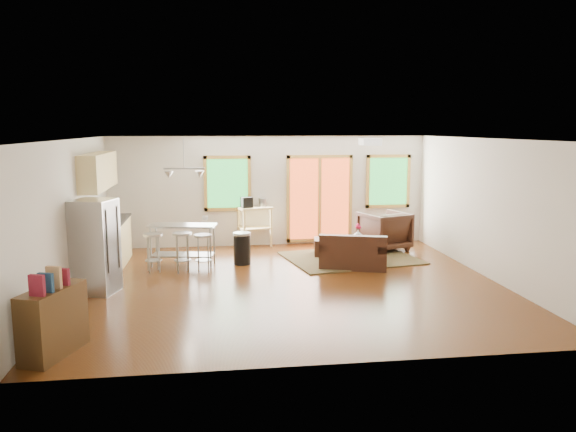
{
  "coord_description": "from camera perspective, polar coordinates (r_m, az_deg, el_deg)",
  "views": [
    {
      "loc": [
        -1.37,
        -9.71,
        2.8
      ],
      "look_at": [
        0.0,
        0.3,
        1.2
      ],
      "focal_mm": 35.0,
      "sensor_mm": 36.0,
      "label": 1
    }
  ],
  "objects": [
    {
      "name": "refrigerator",
      "position": [
        10.06,
        -18.95,
        -2.95
      ],
      "size": [
        0.8,
        0.78,
        1.61
      ],
      "rotation": [
        0.0,
        0.0,
        -0.3
      ],
      "color": "#B7BABC",
      "rests_on": "floor"
    },
    {
      "name": "cup",
      "position": [
        11.41,
        -8.42,
        -0.14
      ],
      "size": [
        0.14,
        0.12,
        0.11
      ],
      "primitive_type": "imported",
      "rotation": [
        0.0,
        0.0,
        0.38
      ],
      "color": "silver",
      "rests_on": "island"
    },
    {
      "name": "left_wall",
      "position": [
        10.11,
        -21.37,
        -0.16
      ],
      "size": [
        0.02,
        7.0,
        2.6
      ],
      "primitive_type": "cube",
      "color": "beige",
      "rests_on": "ground"
    },
    {
      "name": "bookshelf",
      "position": [
        7.62,
        -22.77,
        -9.75
      ],
      "size": [
        0.68,
        1.03,
        1.13
      ],
      "rotation": [
        0.0,
        0.0,
        -0.36
      ],
      "color": "#3D2812",
      "rests_on": "floor"
    },
    {
      "name": "island",
      "position": [
        11.63,
        -10.65,
        -2.15
      ],
      "size": [
        1.41,
        0.77,
        0.85
      ],
      "rotation": [
        0.0,
        0.0,
        -0.18
      ],
      "color": "#B7BABC",
      "rests_on": "floor"
    },
    {
      "name": "french_doors",
      "position": [
        13.53,
        3.22,
        1.77
      ],
      "size": [
        1.6,
        0.05,
        2.1
      ],
      "color": "#C0411A",
      "rests_on": "back_wall"
    },
    {
      "name": "window_left",
      "position": [
        13.24,
        -6.17,
        3.31
      ],
      "size": [
        1.1,
        0.05,
        1.3
      ],
      "color": "#195D23",
      "rests_on": "back_wall"
    },
    {
      "name": "coffee_table",
      "position": [
        12.29,
        7.36,
        -2.65
      ],
      "size": [
        0.99,
        0.62,
        0.39
      ],
      "rotation": [
        0.0,
        0.0,
        -0.03
      ],
      "color": "#3D2812",
      "rests_on": "floor"
    },
    {
      "name": "ottoman",
      "position": [
        12.39,
        4.01,
        -3.18
      ],
      "size": [
        0.65,
        0.65,
        0.38
      ],
      "primitive_type": "cube",
      "rotation": [
        0.0,
        0.0,
        -0.15
      ],
      "color": "black",
      "rests_on": "floor"
    },
    {
      "name": "ceiling",
      "position": [
        9.81,
        0.24,
        7.89
      ],
      "size": [
        7.5,
        7.0,
        0.02
      ],
      "primitive_type": "cube",
      "color": "silver",
      "rests_on": "ground"
    },
    {
      "name": "bar_stool_b",
      "position": [
        11.09,
        -10.69,
        -2.68
      ],
      "size": [
        0.42,
        0.42,
        0.79
      ],
      "rotation": [
        0.0,
        0.0,
        0.14
      ],
      "color": "#B7BABC",
      "rests_on": "floor"
    },
    {
      "name": "kitchen_cart",
      "position": [
        13.24,
        -3.5,
        0.35
      ],
      "size": [
        0.88,
        0.69,
        1.19
      ],
      "rotation": [
        0.0,
        0.0,
        0.27
      ],
      "color": "#DBC179",
      "rests_on": "floor"
    },
    {
      "name": "floor",
      "position": [
        10.2,
        0.23,
        -6.99
      ],
      "size": [
        7.5,
        7.0,
        0.02
      ],
      "primitive_type": "cube",
      "color": "#3D1E0A",
      "rests_on": "ground"
    },
    {
      "name": "armchair",
      "position": [
        13.07,
        9.73,
        -1.31
      ],
      "size": [
        1.2,
        1.17,
        0.98
      ],
      "primitive_type": "imported",
      "rotation": [
        0.0,
        0.0,
        3.49
      ],
      "color": "black",
      "rests_on": "floor"
    },
    {
      "name": "back_wall",
      "position": [
        13.38,
        -1.87,
        2.56
      ],
      "size": [
        7.5,
        0.02,
        2.6
      ],
      "primitive_type": "cube",
      "color": "beige",
      "rests_on": "ground"
    },
    {
      "name": "right_wall",
      "position": [
        11.09,
        19.86,
        0.68
      ],
      "size": [
        0.02,
        7.0,
        2.6
      ],
      "primitive_type": "cube",
      "color": "beige",
      "rests_on": "ground"
    },
    {
      "name": "rug",
      "position": [
        12.21,
        6.36,
        -4.26
      ],
      "size": [
        3.01,
        2.53,
        0.03
      ],
      "primitive_type": "cube",
      "rotation": [
        0.0,
        0.0,
        0.2
      ],
      "color": "#36502F",
      "rests_on": "floor"
    },
    {
      "name": "pendant_light",
      "position": [
        11.26,
        -10.49,
        4.25
      ],
      "size": [
        0.8,
        0.18,
        0.79
      ],
      "color": "gray",
      "rests_on": "ceiling"
    },
    {
      "name": "loveseat",
      "position": [
        11.38,
        6.66,
        -3.86
      ],
      "size": [
        1.49,
        1.11,
        0.71
      ],
      "rotation": [
        0.0,
        0.0,
        -0.3
      ],
      "color": "black",
      "rests_on": "floor"
    },
    {
      "name": "front_wall",
      "position": [
        6.53,
        4.56,
        -4.32
      ],
      "size": [
        7.5,
        0.02,
        2.6
      ],
      "primitive_type": "cube",
      "color": "beige",
      "rests_on": "ground"
    },
    {
      "name": "book",
      "position": [
        12.16,
        8.45,
        -1.83
      ],
      "size": [
        0.2,
        0.09,
        0.27
      ],
      "primitive_type": "imported",
      "rotation": [
        0.0,
        0.0,
        -0.34
      ],
      "color": "maroon",
      "rests_on": "coffee_table"
    },
    {
      "name": "window_right",
      "position": [
        13.91,
        10.14,
        3.5
      ],
      "size": [
        1.1,
        0.05,
        1.3
      ],
      "color": "#195D23",
      "rests_on": "back_wall"
    },
    {
      "name": "bar_stool_c",
      "position": [
        11.07,
        -8.63,
        -2.82
      ],
      "size": [
        0.35,
        0.35,
        0.74
      ],
      "rotation": [
        0.0,
        0.0,
        0.01
      ],
      "color": "#B7BABC",
      "rests_on": "floor"
    },
    {
      "name": "bar_stool_a",
      "position": [
        11.23,
        -13.55,
        -2.73
      ],
      "size": [
        0.43,
        0.43,
        0.76
      ],
      "rotation": [
        0.0,
        0.0,
        0.23
      ],
      "color": "#B7BABC",
      "rests_on": "floor"
    },
    {
      "name": "trash_can",
      "position": [
        11.63,
        -4.68,
        -3.27
      ],
      "size": [
        0.45,
        0.45,
        0.66
      ],
      "rotation": [
        0.0,
        0.0,
        0.29
      ],
      "color": "black",
      "rests_on": "floor"
    },
    {
      "name": "ceiling_flush",
      "position": [
        10.73,
        8.34,
        7.46
      ],
      "size": [
        0.35,
        0.35,
        0.12
      ],
      "primitive_type": "cube",
      "color": "white",
      "rests_on": "ceiling"
    },
    {
      "name": "vase",
      "position": [
        12.25,
        7.13,
        -1.78
      ],
      "size": [
        0.2,
        0.21,
        0.34
      ],
      "rotation": [
        0.0,
        0.0,
        0.0
      ],
      "color": "silver",
      "rests_on": "coffee_table"
    },
    {
      "name": "cabinets",
      "position": [
        11.76,
        -18.06,
        -0.61
      ],
      "size": [
        0.64,
        2.24,
        2.3
      ],
      "color": "#DBC179",
      "rests_on": "floor"
    }
  ]
}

